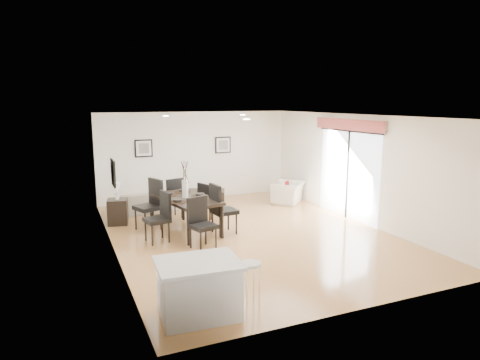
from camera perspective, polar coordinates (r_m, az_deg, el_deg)
name	(u,v)px	position (r m, az deg, el deg)	size (l,w,h in m)	color
ground	(248,233)	(9.98, 1.12, -7.13)	(8.00, 8.00, 0.00)	#B57F4A
wall_back	(196,156)	(13.36, -5.93, 3.25)	(6.00, 0.04, 2.70)	white
wall_front	(365,221)	(6.32, 16.32, -5.28)	(6.00, 0.04, 2.70)	white
wall_left	(111,186)	(8.87, -16.80, -0.82)	(0.04, 8.00, 2.70)	white
wall_right	(357,168)	(11.21, 15.27, 1.55)	(0.04, 8.00, 2.70)	white
ceiling	(249,116)	(9.52, 1.18, 8.56)	(6.00, 8.00, 0.02)	white
sofa	(146,202)	(12.09, -12.38, -2.82)	(1.97, 0.77, 0.58)	gray
armchair	(288,193)	(12.92, 6.41, -1.68)	(0.96, 0.84, 0.62)	silver
courtyard_plant_a	(436,200)	(12.91, 24.63, -2.49)	(0.60, 0.52, 0.67)	#335624
courtyard_plant_b	(396,189)	(14.33, 20.13, -1.09)	(0.34, 0.34, 0.61)	#335624
dining_table	(185,201)	(10.02, -7.30, -2.80)	(1.37, 2.12, 0.81)	black
dining_chair_wnear	(161,214)	(9.44, -10.52, -4.48)	(0.56, 0.56, 1.09)	black
dining_chair_wfar	(151,201)	(10.38, -11.73, -2.81)	(0.70, 0.70, 1.20)	black
dining_chair_enear	(220,206)	(9.78, -2.65, -3.51)	(0.57, 0.57, 1.17)	black
dining_chair_efar	(208,201)	(10.68, -4.34, -2.80)	(0.60, 0.60, 1.02)	black
dining_chair_head	(201,220)	(8.92, -5.28, -5.31)	(0.59, 0.59, 1.07)	black
dining_chair_foot	(173,196)	(11.20, -8.89, -2.13)	(0.58, 0.58, 1.07)	black
vase	(185,184)	(9.94, -7.36, -0.48)	(1.05, 1.64, 0.87)	white
coffee_table	(206,197)	(12.67, -4.55, -2.33)	(1.08, 0.65, 0.43)	black
side_table	(118,212)	(11.06, -15.97, -4.08)	(0.47, 0.47, 0.63)	black
table_lamp	(117,189)	(10.93, -16.12, -1.11)	(0.22, 0.22, 0.42)	white
cushion	(287,187)	(12.76, 6.27, -0.92)	(0.31, 0.10, 0.31)	maroon
kitchen_island	(199,288)	(6.26, -5.54, -14.19)	(1.22, 0.97, 0.81)	white
bar_stool	(250,269)	(6.46, 1.40, -11.73)	(0.31, 0.31, 0.67)	silver
framed_print_back_left	(144,148)	(12.92, -12.72, 4.14)	(0.52, 0.04, 0.52)	black
framed_print_back_right	(223,145)	(13.59, -2.28, 4.69)	(0.52, 0.04, 0.52)	black
framed_print_left_wall	(113,173)	(8.63, -16.55, 0.91)	(0.04, 0.52, 0.52)	black
sliding_door	(348,154)	(11.38, 14.24, 3.32)	(0.12, 2.70, 2.57)	white
courtyard	(423,172)	(14.03, 23.17, 1.04)	(6.00, 6.00, 2.00)	gray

